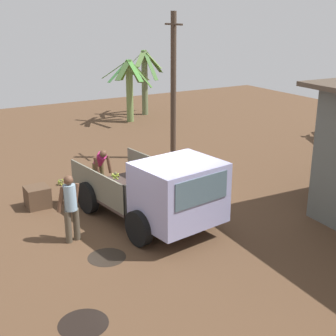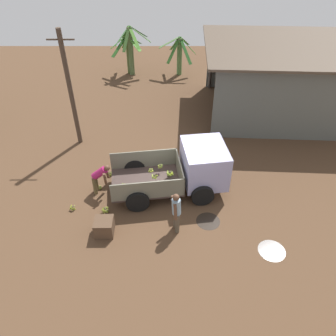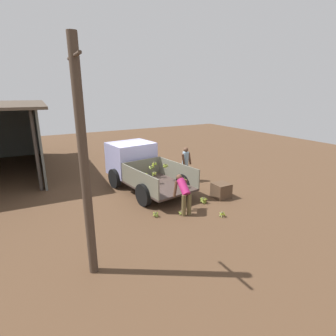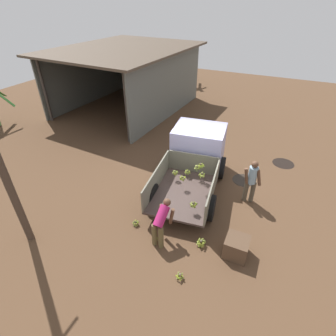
% 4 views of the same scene
% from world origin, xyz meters
% --- Properties ---
extents(ground, '(36.00, 36.00, 0.00)m').
position_xyz_m(ground, '(0.00, 0.00, 0.00)').
color(ground, '#523825').
extents(mud_patch_0, '(0.92, 0.92, 0.01)m').
position_xyz_m(mud_patch_0, '(2.92, -3.08, 0.00)').
color(mud_patch_0, black).
rests_on(mud_patch_0, ground).
extents(mud_patch_1, '(0.88, 0.88, 0.01)m').
position_xyz_m(mud_patch_1, '(0.91, -1.76, 0.00)').
color(mud_patch_1, black).
rests_on(mud_patch_1, ground).
extents(cargo_truck, '(4.72, 2.72, 1.94)m').
position_xyz_m(cargo_truck, '(0.43, 0.15, 1.05)').
color(cargo_truck, '#3F312C').
rests_on(cargo_truck, ground).
extents(utility_pole, '(1.14, 0.21, 5.37)m').
position_xyz_m(utility_pole, '(-4.90, 3.51, 2.74)').
color(utility_pole, '#433328').
rests_on(utility_pole, ground).
extents(banana_palm_0, '(2.33, 2.48, 3.43)m').
position_xyz_m(banana_palm_0, '(-12.47, 6.29, 1.82)').
color(banana_palm_0, '#62704A').
rests_on(banana_palm_0, ground).
extents(banana_palm_5, '(2.76, 2.37, 3.10)m').
position_xyz_m(banana_palm_5, '(-11.35, 4.84, 1.68)').
color(banana_palm_5, olive).
rests_on(banana_palm_5, ground).
extents(person_foreground_visitor, '(0.39, 0.65, 1.69)m').
position_xyz_m(person_foreground_visitor, '(-0.29, -2.14, 0.94)').
color(person_foreground_visitor, brown).
rests_on(person_foreground_visitor, ground).
extents(person_worker_loading, '(0.78, 0.59, 1.36)m').
position_xyz_m(person_worker_loading, '(-3.25, -0.15, 0.80)').
color(person_worker_loading, brown).
rests_on(person_worker_loading, ground).
extents(banana_bunch_on_ground_0, '(0.28, 0.28, 0.23)m').
position_xyz_m(banana_bunch_on_ground_0, '(-2.94, -1.30, 0.13)').
color(banana_bunch_on_ground_0, brown).
rests_on(banana_bunch_on_ground_0, ground).
extents(banana_bunch_on_ground_1, '(0.22, 0.23, 0.20)m').
position_xyz_m(banana_bunch_on_ground_1, '(-4.20, -1.16, 0.11)').
color(banana_bunch_on_ground_1, brown).
rests_on(banana_bunch_on_ground_1, ground).
extents(banana_bunch_on_ground_2, '(0.22, 0.22, 0.17)m').
position_xyz_m(banana_bunch_on_ground_2, '(-3.06, 0.88, 0.09)').
color(banana_bunch_on_ground_2, '#443D2C').
rests_on(banana_bunch_on_ground_2, ground).
extents(banana_bunch_on_ground_3, '(0.18, 0.18, 0.15)m').
position_xyz_m(banana_bunch_on_ground_3, '(-3.37, 0.02, 0.08)').
color(banana_bunch_on_ground_3, brown).
rests_on(banana_bunch_on_ground_3, ground).
extents(wooden_crate_0, '(0.65, 0.65, 0.61)m').
position_xyz_m(wooden_crate_0, '(-2.80, -2.29, 0.30)').
color(wooden_crate_0, '#4E3827').
rests_on(wooden_crate_0, ground).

